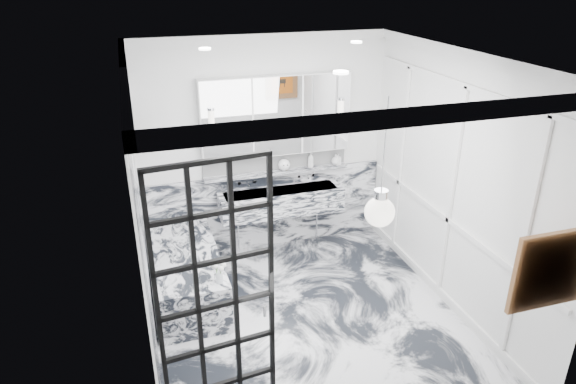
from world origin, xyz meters
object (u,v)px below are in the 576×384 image
object	(u,v)px
bathtub	(187,275)
trough_sink	(281,201)
mirror_cabinet	(276,116)
crittall_door	(217,306)

from	to	relation	value
bathtub	trough_sink	bearing A→B (deg)	26.48
mirror_cabinet	bathtub	bearing A→B (deg)	-147.94
crittall_door	trough_sink	size ratio (longest dim) A/B	1.45
trough_sink	bathtub	xyz separation A→B (m)	(-1.33, -0.66, -0.45)
mirror_cabinet	trough_sink	bearing A→B (deg)	-90.00
crittall_door	trough_sink	bearing A→B (deg)	57.67
trough_sink	bathtub	size ratio (longest dim) A/B	0.97
mirror_cabinet	crittall_door	bearing A→B (deg)	-114.67
crittall_door	bathtub	world-z (taller)	crittall_door
trough_sink	mirror_cabinet	world-z (taller)	mirror_cabinet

